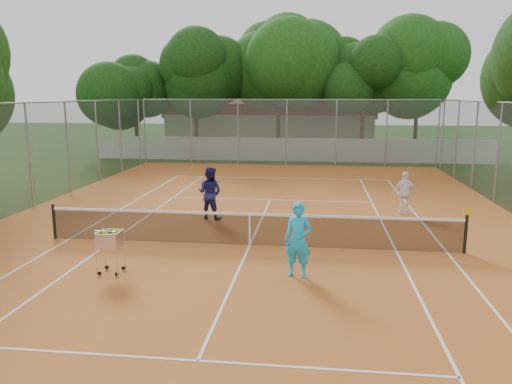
# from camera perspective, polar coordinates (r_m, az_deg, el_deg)

# --- Properties ---
(ground) EXTENTS (120.00, 120.00, 0.00)m
(ground) POSITION_cam_1_polar(r_m,az_deg,el_deg) (14.46, -0.72, -6.20)
(ground) COLOR #16330E
(ground) RESTS_ON ground
(court_pad) EXTENTS (18.00, 34.00, 0.02)m
(court_pad) POSITION_cam_1_polar(r_m,az_deg,el_deg) (14.46, -0.72, -6.16)
(court_pad) COLOR #B66023
(court_pad) RESTS_ON ground
(court_lines) EXTENTS (10.98, 23.78, 0.01)m
(court_lines) POSITION_cam_1_polar(r_m,az_deg,el_deg) (14.45, -0.72, -6.11)
(court_lines) COLOR white
(court_lines) RESTS_ON court_pad
(tennis_net) EXTENTS (11.88, 0.10, 0.98)m
(tennis_net) POSITION_cam_1_polar(r_m,az_deg,el_deg) (14.32, -0.72, -4.25)
(tennis_net) COLOR black
(tennis_net) RESTS_ON court_pad
(perimeter_fence) EXTENTS (18.00, 34.00, 4.00)m
(perimeter_fence) POSITION_cam_1_polar(r_m,az_deg,el_deg) (14.00, -0.74, 1.64)
(perimeter_fence) COLOR slate
(perimeter_fence) RESTS_ON ground
(boundary_wall) EXTENTS (26.00, 0.30, 1.50)m
(boundary_wall) POSITION_cam_1_polar(r_m,az_deg,el_deg) (32.93, 3.68, 4.87)
(boundary_wall) COLOR silver
(boundary_wall) RESTS_ON ground
(clubhouse) EXTENTS (16.40, 9.00, 4.40)m
(clubhouse) POSITION_cam_1_polar(r_m,az_deg,el_deg) (42.91, 1.79, 8.26)
(clubhouse) COLOR beige
(clubhouse) RESTS_ON ground
(tropical_trees) EXTENTS (29.00, 19.00, 10.00)m
(tropical_trees) POSITION_cam_1_polar(r_m,az_deg,el_deg) (35.74, 4.05, 12.17)
(tropical_trees) COLOR black
(tropical_trees) RESTS_ON ground
(player_near) EXTENTS (0.74, 0.57, 1.81)m
(player_near) POSITION_cam_1_polar(r_m,az_deg,el_deg) (11.86, 4.85, -5.48)
(player_near) COLOR #1BB0E8
(player_near) RESTS_ON court_pad
(player_far_left) EXTENTS (1.03, 0.89, 1.82)m
(player_far_left) POSITION_cam_1_polar(r_m,az_deg,el_deg) (17.39, -5.29, -0.12)
(player_far_left) COLOR #1C1B52
(player_far_left) RESTS_ON court_pad
(player_far_right) EXTENTS (0.96, 0.52, 1.55)m
(player_far_right) POSITION_cam_1_polar(r_m,az_deg,el_deg) (18.83, 16.66, -0.10)
(player_far_right) COLOR white
(player_far_right) RESTS_ON court_pad
(ball_hopper) EXTENTS (0.62, 0.62, 1.15)m
(ball_hopper) POSITION_cam_1_polar(r_m,az_deg,el_deg) (12.61, -16.30, -6.43)
(ball_hopper) COLOR silver
(ball_hopper) RESTS_ON court_pad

